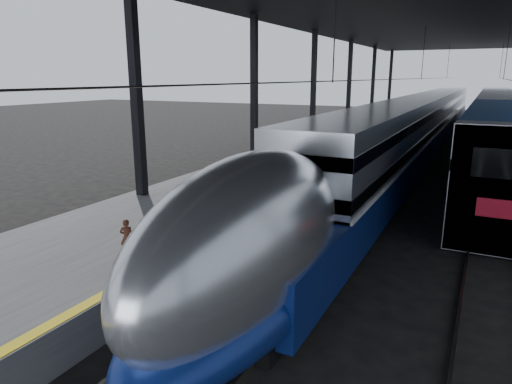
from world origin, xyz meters
The scene contains 8 objects.
ground centered at (0.00, 0.00, 0.00)m, with size 160.00×160.00×0.00m, color black.
platform centered at (-3.50, 20.00, 0.50)m, with size 6.00×80.00×1.00m, color #4C4C4F.
yellow_strip centered at (-0.70, 20.00, 1.00)m, with size 0.30×80.00×0.01m, color yellow.
rails centered at (4.50, 20.00, 0.08)m, with size 6.52×80.00×0.16m.
canopy centered at (1.90, 20.00, 9.12)m, with size 18.00×75.00×9.47m.
tgv_train centered at (2.00, 26.97, 1.98)m, with size 2.95×65.20×4.23m.
second_train centered at (7.00, 33.86, 2.14)m, with size 3.07×56.05×4.23m.
child centered at (-1.80, -0.29, 1.51)m, with size 0.37×0.24×1.02m, color #482218.
Camera 1 is at (6.37, -8.91, 5.64)m, focal length 32.00 mm.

